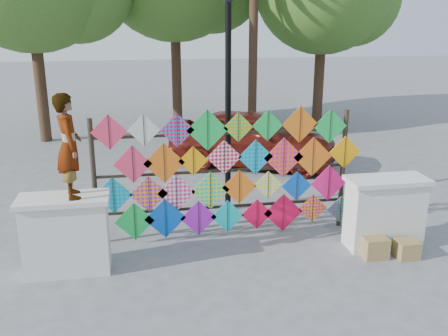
{
  "coord_description": "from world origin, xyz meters",
  "views": [
    {
      "loc": [
        -1.49,
        -7.74,
        3.96
      ],
      "look_at": [
        -0.03,
        0.6,
        1.36
      ],
      "focal_mm": 40.0,
      "sensor_mm": 36.0,
      "label": 1
    }
  ],
  "objects_px": {
    "kite_rack": "(228,174)",
    "vendor_woman": "(69,146)",
    "lamppost": "(228,82)",
    "sedan": "(252,138)"
  },
  "relations": [
    {
      "from": "kite_rack",
      "to": "vendor_woman",
      "type": "relative_size",
      "value": 3.07
    },
    {
      "from": "kite_rack",
      "to": "lamppost",
      "type": "relative_size",
      "value": 1.11
    },
    {
      "from": "kite_rack",
      "to": "lamppost",
      "type": "height_order",
      "value": "lamppost"
    },
    {
      "from": "vendor_woman",
      "to": "sedan",
      "type": "xyz_separation_m",
      "value": [
        4.08,
        5.29,
        -1.31
      ]
    },
    {
      "from": "kite_rack",
      "to": "sedan",
      "type": "bearing_deg",
      "value": 71.22
    },
    {
      "from": "kite_rack",
      "to": "vendor_woman",
      "type": "bearing_deg",
      "value": -160.35
    },
    {
      "from": "kite_rack",
      "to": "vendor_woman",
      "type": "distance_m",
      "value": 2.89
    },
    {
      "from": "sedan",
      "to": "kite_rack",
      "type": "bearing_deg",
      "value": -173.89
    },
    {
      "from": "lamppost",
      "to": "sedan",
      "type": "bearing_deg",
      "value": 68.09
    },
    {
      "from": "vendor_woman",
      "to": "sedan",
      "type": "bearing_deg",
      "value": -50.08
    }
  ]
}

